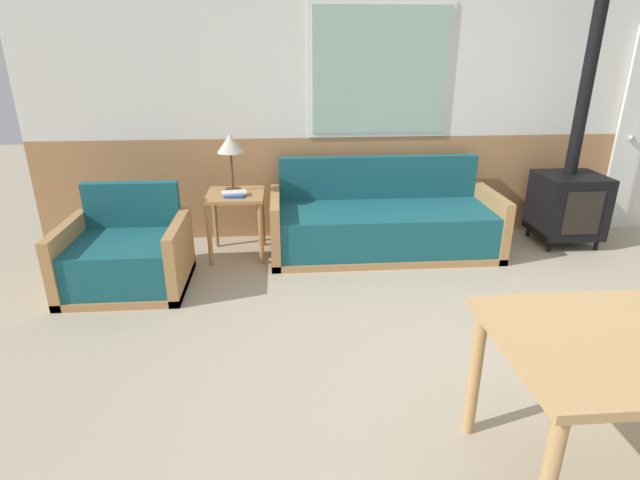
# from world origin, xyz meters

# --- Properties ---
(ground_plane) EXTENTS (16.00, 16.00, 0.00)m
(ground_plane) POSITION_xyz_m (0.00, 0.00, 0.00)
(ground_plane) COLOR #B2A58C
(wall_back) EXTENTS (7.20, 0.09, 2.70)m
(wall_back) POSITION_xyz_m (-0.01, 2.63, 1.36)
(wall_back) COLOR #AD7A4C
(wall_back) RESTS_ON ground_plane
(couch) EXTENTS (2.07, 0.83, 0.83)m
(couch) POSITION_xyz_m (-0.31, 2.11, 0.26)
(couch) COLOR #B27F4C
(couch) RESTS_ON ground_plane
(armchair) EXTENTS (0.92, 0.79, 0.78)m
(armchair) POSITION_xyz_m (-2.48, 1.54, 0.24)
(armchair) COLOR #B27F4C
(armchair) RESTS_ON ground_plane
(side_table) EXTENTS (0.50, 0.50, 0.59)m
(side_table) POSITION_xyz_m (-1.65, 2.12, 0.48)
(side_table) COLOR #B27F4C
(side_table) RESTS_ON ground_plane
(table_lamp) EXTENTS (0.24, 0.24, 0.51)m
(table_lamp) POSITION_xyz_m (-1.68, 2.21, 0.99)
(table_lamp) COLOR #4C3823
(table_lamp) RESTS_ON side_table
(book_stack) EXTENTS (0.23, 0.16, 0.04)m
(book_stack) POSITION_xyz_m (-1.65, 2.04, 0.61)
(book_stack) COLOR #234799
(book_stack) RESTS_ON side_table
(wood_stove) EXTENTS (0.58, 0.54, 2.54)m
(wood_stove) POSITION_xyz_m (1.49, 2.19, 0.54)
(wood_stove) COLOR black
(wood_stove) RESTS_ON ground_plane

